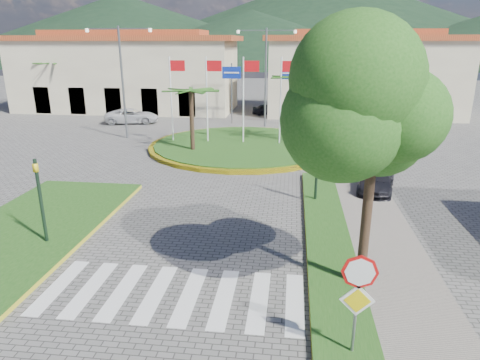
# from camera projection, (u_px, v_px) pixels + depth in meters

# --- Properties ---
(sidewalk_right) EXTENTS (4.00, 28.00, 0.15)m
(sidewalk_right) POSITION_uv_depth(u_px,v_px,m) (401.00, 358.00, 9.73)
(sidewalk_right) COLOR gray
(sidewalk_right) RESTS_ON ground
(verge_right) EXTENTS (1.60, 28.00, 0.18)m
(verge_right) POSITION_uv_depth(u_px,v_px,m) (347.00, 353.00, 9.87)
(verge_right) COLOR #1B4B15
(verge_right) RESTS_ON ground
(median_left) EXTENTS (5.00, 14.00, 0.18)m
(median_left) POSITION_uv_depth(u_px,v_px,m) (5.00, 247.00, 14.96)
(median_left) COLOR #1B4B15
(median_left) RESTS_ON ground
(crosswalk) EXTENTS (8.00, 3.00, 0.01)m
(crosswalk) POSITION_uv_depth(u_px,v_px,m) (169.00, 294.00, 12.34)
(crosswalk) COLOR silver
(crosswalk) RESTS_ON ground
(roundabout_island) EXTENTS (12.70, 12.70, 6.00)m
(roundabout_island) POSITION_uv_depth(u_px,v_px,m) (242.00, 145.00, 29.28)
(roundabout_island) COLOR yellow
(roundabout_island) RESTS_ON ground
(stop_sign) EXTENTS (0.80, 0.11, 2.65)m
(stop_sign) POSITION_uv_depth(u_px,v_px,m) (358.00, 290.00, 9.29)
(stop_sign) COLOR slate
(stop_sign) RESTS_ON ground
(deciduous_tree) EXTENTS (3.60, 3.60, 6.80)m
(deciduous_tree) POSITION_uv_depth(u_px,v_px,m) (377.00, 113.00, 11.05)
(deciduous_tree) COLOR black
(deciduous_tree) RESTS_ON ground
(traffic_light_left) EXTENTS (0.15, 0.18, 3.20)m
(traffic_light_left) POSITION_uv_depth(u_px,v_px,m) (40.00, 194.00, 14.71)
(traffic_light_left) COLOR black
(traffic_light_left) RESTS_ON ground
(traffic_light_right) EXTENTS (0.15, 0.18, 3.20)m
(traffic_light_right) POSITION_uv_depth(u_px,v_px,m) (317.00, 161.00, 18.77)
(traffic_light_right) COLOR black
(traffic_light_right) RESTS_ON ground
(traffic_light_far) EXTENTS (0.18, 0.15, 3.20)m
(traffic_light_far) POSITION_uv_depth(u_px,v_px,m) (356.00, 113.00, 31.58)
(traffic_light_far) COLOR black
(traffic_light_far) RESTS_ON ground
(direction_sign_west) EXTENTS (1.60, 0.14, 5.20)m
(direction_sign_west) POSITION_uv_depth(u_px,v_px,m) (232.00, 83.00, 36.94)
(direction_sign_west) COLOR slate
(direction_sign_west) RESTS_ON ground
(direction_sign_east) EXTENTS (1.60, 0.14, 5.20)m
(direction_sign_east) POSITION_uv_depth(u_px,v_px,m) (290.00, 84.00, 36.36)
(direction_sign_east) COLOR slate
(direction_sign_east) RESTS_ON ground
(street_lamp_centre) EXTENTS (4.80, 0.16, 8.00)m
(street_lamp_centre) POSITION_uv_depth(u_px,v_px,m) (266.00, 73.00, 35.38)
(street_lamp_centre) COLOR slate
(street_lamp_centre) RESTS_ON ground
(street_lamp_west) EXTENTS (4.80, 0.16, 8.00)m
(street_lamp_west) POSITION_uv_depth(u_px,v_px,m) (122.00, 77.00, 30.88)
(street_lamp_west) COLOR slate
(street_lamp_west) RESTS_ON ground
(building_left) EXTENTS (23.32, 9.54, 8.05)m
(building_left) POSITION_uv_depth(u_px,v_px,m) (128.00, 72.00, 44.86)
(building_left) COLOR beige
(building_left) RESTS_ON ground
(building_right) EXTENTS (19.08, 9.54, 8.05)m
(building_right) POSITION_uv_depth(u_px,v_px,m) (362.00, 74.00, 42.07)
(building_right) COLOR beige
(building_right) RESTS_ON ground
(hill_far_west) EXTENTS (140.00, 140.00, 22.00)m
(hill_far_west) POSITION_uv_depth(u_px,v_px,m) (121.00, 29.00, 143.73)
(hill_far_west) COLOR black
(hill_far_west) RESTS_ON ground
(hill_far_mid) EXTENTS (180.00, 180.00, 30.00)m
(hill_far_mid) POSITION_uv_depth(u_px,v_px,m) (329.00, 18.00, 153.22)
(hill_far_mid) COLOR black
(hill_far_mid) RESTS_ON ground
(hill_near_back) EXTENTS (110.00, 110.00, 16.00)m
(hill_near_back) POSITION_uv_depth(u_px,v_px,m) (251.00, 38.00, 129.98)
(hill_near_back) COLOR black
(hill_near_back) RESTS_ON ground
(white_van) EXTENTS (4.99, 3.11, 1.29)m
(white_van) POSITION_uv_depth(u_px,v_px,m) (132.00, 116.00, 37.95)
(white_van) COLOR silver
(white_van) RESTS_ON ground
(car_dark_a) EXTENTS (3.14, 1.28, 1.07)m
(car_dark_a) POSITION_uv_depth(u_px,v_px,m) (268.00, 110.00, 42.25)
(car_dark_a) COLOR black
(car_dark_a) RESTS_ON ground
(car_dark_b) EXTENTS (3.99, 2.77, 1.25)m
(car_dark_b) POSITION_uv_depth(u_px,v_px,m) (366.00, 121.00, 35.59)
(car_dark_b) COLOR black
(car_dark_b) RESTS_ON ground
(car_side_right) EXTENTS (2.45, 4.15, 1.13)m
(car_side_right) POSITION_uv_depth(u_px,v_px,m) (376.00, 180.00, 20.70)
(car_side_right) COLOR black
(car_side_right) RESTS_ON ground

